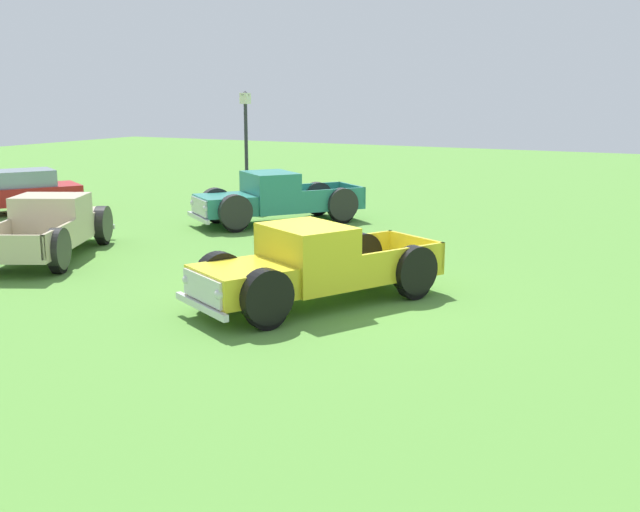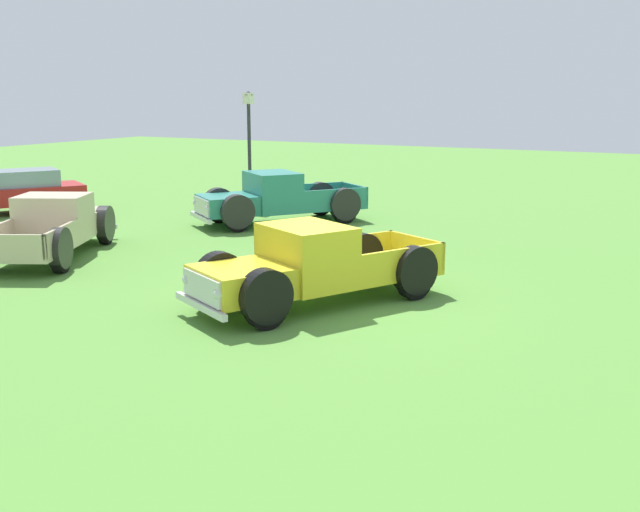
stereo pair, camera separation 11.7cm
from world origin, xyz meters
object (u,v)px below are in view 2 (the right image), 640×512
(pickup_truck_foreground, at_px, (304,268))
(pickup_truck_behind_right, at_px, (56,226))
(pickup_truck_behind_left, at_px, (271,199))
(sedan_distant_a, at_px, (17,191))
(lamp_post_near, at_px, (249,147))

(pickup_truck_foreground, bearing_deg, pickup_truck_behind_right, 81.60)
(pickup_truck_behind_left, distance_m, sedan_distant_a, 8.70)
(pickup_truck_foreground, xyz_separation_m, sedan_distant_a, (5.16, 13.69, 0.02))
(pickup_truck_foreground, relative_size, pickup_truck_behind_right, 1.03)
(pickup_truck_behind_left, height_order, lamp_post_near, lamp_post_near)
(pickup_truck_behind_left, bearing_deg, sedan_distant_a, 104.21)
(pickup_truck_behind_left, height_order, sedan_distant_a, pickup_truck_behind_left)
(pickup_truck_foreground, bearing_deg, lamp_post_near, 37.88)
(lamp_post_near, bearing_deg, pickup_truck_behind_left, -136.98)
(sedan_distant_a, distance_m, lamp_post_near, 7.75)
(pickup_truck_behind_right, bearing_deg, sedan_distant_a, 56.54)
(pickup_truck_behind_right, relative_size, sedan_distant_a, 1.13)
(pickup_truck_foreground, bearing_deg, pickup_truck_behind_left, 35.77)
(pickup_truck_behind_right, distance_m, lamp_post_near, 9.00)
(lamp_post_near, bearing_deg, pickup_truck_foreground, -142.12)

